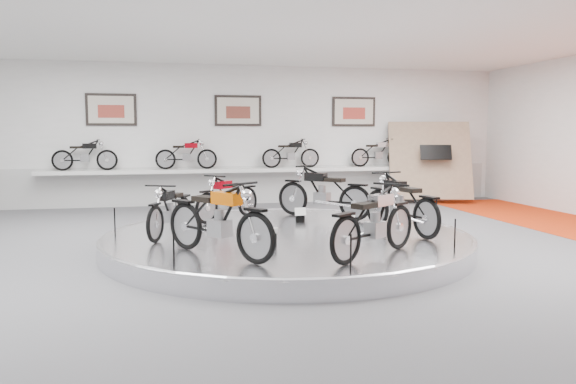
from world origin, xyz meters
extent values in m
plane|color=#545456|center=(0.00, 0.00, 0.00)|extent=(16.00, 16.00, 0.00)
plane|color=white|center=(0.00, 0.00, 4.00)|extent=(16.00, 16.00, 0.00)
plane|color=white|center=(0.00, 7.00, 2.00)|extent=(16.00, 0.00, 16.00)
cube|color=#BCBCBA|center=(0.00, 6.98, 0.55)|extent=(15.68, 0.04, 1.10)
cylinder|color=silver|center=(0.00, 0.30, 0.15)|extent=(6.40, 6.40, 0.30)
torus|color=#B2B2BA|center=(0.00, 0.30, 0.27)|extent=(6.40, 6.40, 0.10)
cube|color=silver|center=(0.00, 6.70, 1.00)|extent=(11.00, 0.55, 0.10)
cube|color=beige|center=(-3.50, 6.96, 2.70)|extent=(1.35, 0.06, 0.88)
cube|color=beige|center=(0.00, 6.96, 2.70)|extent=(1.35, 0.06, 0.88)
cube|color=beige|center=(3.50, 6.96, 2.70)|extent=(1.35, 0.06, 0.88)
cube|color=#9A8161|center=(5.60, 6.10, 1.25)|extent=(2.56, 1.52, 2.30)
camera|label=1|loc=(-2.07, -9.25, 2.06)|focal=35.00mm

